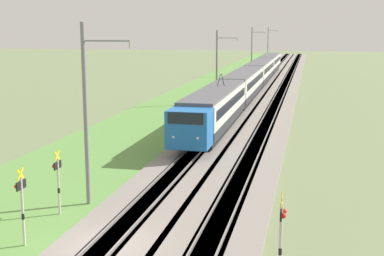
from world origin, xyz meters
The scene contains 14 objects.
ground_plane centered at (0.00, 0.00, 0.00)m, with size 400.00×400.00×0.00m, color #6B7A51.
ballast_main centered at (50.00, 0.00, 0.15)m, with size 240.00×4.40×0.30m.
ballast_adjacent centered at (50.00, -4.08, 0.15)m, with size 240.00×4.40×0.30m.
track_main centered at (50.00, 0.00, 0.16)m, with size 240.00×1.57×0.45m.
track_adjacent centered at (50.00, -4.08, 0.16)m, with size 240.00×1.57×0.45m.
grass_verge centered at (50.00, 5.31, 0.06)m, with size 240.00×12.93×0.12m.
passenger_train centered at (56.45, 0.00, 2.30)m, with size 83.65×3.02×4.93m.
crossing_signal_near centered at (-0.39, 3.43, 2.10)m, with size 0.70×0.23×3.44m.
crossing_signal_far centered at (-1.71, -7.12, 2.14)m, with size 0.70×0.23×3.51m.
crossing_signal_aux centered at (3.45, 3.73, 2.00)m, with size 0.70×0.23×3.28m.
catenary_mast_near centered at (5.22, 2.92, 4.79)m, with size 0.22×2.56×9.29m.
catenary_mast_mid centered at (43.40, 2.92, 4.53)m, with size 0.22×2.56×8.76m.
catenary_mast_far centered at (81.58, 2.92, 4.73)m, with size 0.22×2.56×9.17m.
catenary_mast_distant centered at (119.76, 2.92, 4.79)m, with size 0.22×2.56×9.29m.
Camera 1 is at (-19.27, -7.87, 8.99)m, focal length 50.00 mm.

